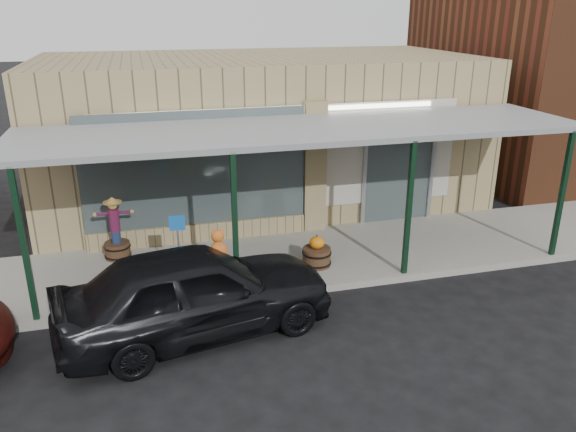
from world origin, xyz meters
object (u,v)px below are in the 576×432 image
object	(u,v)px
barrel_pumpkin	(317,255)
handicap_sign	(178,241)
barrel_scarecrow	(116,238)
parked_sedan	(196,291)

from	to	relation	value
barrel_pumpkin	handicap_sign	bearing A→B (deg)	-177.20
barrel_scarecrow	barrel_pumpkin	size ratio (longest dim) A/B	1.99
parked_sedan	barrel_scarecrow	bearing A→B (deg)	12.00
handicap_sign	parked_sedan	distance (m)	1.69
barrel_scarecrow	barrel_pumpkin	world-z (taller)	barrel_scarecrow
handicap_sign	parked_sedan	world-z (taller)	handicap_sign
barrel_scarecrow	parked_sedan	distance (m)	3.64
barrel_pumpkin	parked_sedan	bearing A→B (deg)	-147.22
barrel_pumpkin	handicap_sign	size ratio (longest dim) A/B	0.48
barrel_scarecrow	handicap_sign	xyz separation A→B (m)	(1.26, -1.69, 0.48)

